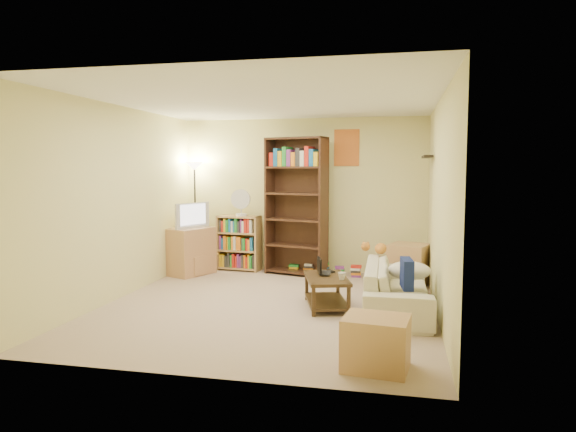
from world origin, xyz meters
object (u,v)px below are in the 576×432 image
at_px(mug, 342,276).
at_px(tall_bookshelf, 296,203).
at_px(coffee_table, 326,288).
at_px(short_bookshelf, 239,243).
at_px(tabby_cat, 378,248).
at_px(sofa, 397,287).
at_px(floor_lamp, 195,184).
at_px(end_cabinet, 376,343).
at_px(television, 189,215).
at_px(desk_fan, 241,202).
at_px(laptop, 329,274).
at_px(tv_stand, 190,251).
at_px(side_table, 408,264).

distance_m(mug, tall_bookshelf, 2.30).
bearing_deg(coffee_table, short_bookshelf, 115.14).
height_order(tabby_cat, coffee_table, tabby_cat).
bearing_deg(sofa, tall_bookshelf, 40.64).
distance_m(mug, floor_lamp, 3.59).
relative_size(coffee_table, mug, 7.33).
xyz_separation_m(coffee_table, end_cabinet, (0.67, -1.82, -0.02)).
height_order(mug, short_bookshelf, short_bookshelf).
relative_size(television, floor_lamp, 0.38).
height_order(desk_fan, end_cabinet, desk_fan).
bearing_deg(television, coffee_table, -98.19).
height_order(mug, end_cabinet, mug).
height_order(television, short_bookshelf, television).
height_order(coffee_table, television, television).
bearing_deg(tabby_cat, laptop, -130.88).
xyz_separation_m(coffee_table, mug, (0.20, -0.14, 0.19)).
distance_m(tv_stand, tall_bookshelf, 1.86).
bearing_deg(coffee_table, tv_stand, 131.92).
xyz_separation_m(television, end_cabinet, (3.08, -3.33, -0.72)).
bearing_deg(floor_lamp, desk_fan, -3.12).
height_order(floor_lamp, side_table, floor_lamp).
xyz_separation_m(tv_stand, desk_fan, (0.72, 0.44, 0.77)).
height_order(television, end_cabinet, television).
height_order(tabby_cat, tv_stand, tv_stand).
distance_m(tall_bookshelf, short_bookshelf, 1.23).
relative_size(laptop, tv_stand, 0.41).
relative_size(floor_lamp, side_table, 3.02).
xyz_separation_m(coffee_table, television, (-2.41, 1.51, 0.71)).
distance_m(tabby_cat, desk_fan, 2.60).
bearing_deg(side_table, desk_fan, 170.03).
relative_size(sofa, short_bookshelf, 2.10).
distance_m(tabby_cat, mug, 1.02).
bearing_deg(end_cabinet, short_bookshelf, 122.29).
height_order(side_table, end_cabinet, side_table).
xyz_separation_m(laptop, side_table, (0.98, 1.34, -0.10)).
height_order(tabby_cat, television, television).
distance_m(laptop, tv_stand, 2.79).
distance_m(laptop, desk_fan, 2.60).
xyz_separation_m(mug, side_table, (0.80, 1.62, -0.13)).
distance_m(short_bookshelf, floor_lamp, 1.24).
bearing_deg(mug, tv_stand, 147.66).
xyz_separation_m(side_table, end_cabinet, (-0.33, -3.30, -0.07)).
relative_size(desk_fan, side_table, 0.74).
xyz_separation_m(tall_bookshelf, short_bookshelf, (-1.00, 0.16, -0.69)).
bearing_deg(tall_bookshelf, coffee_table, -52.59).
bearing_deg(end_cabinet, television, 132.74).
xyz_separation_m(television, short_bookshelf, (0.67, 0.48, -0.49)).
distance_m(laptop, floor_lamp, 3.30).
bearing_deg(desk_fan, floor_lamp, 176.88).
height_order(laptop, end_cabinet, end_cabinet).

